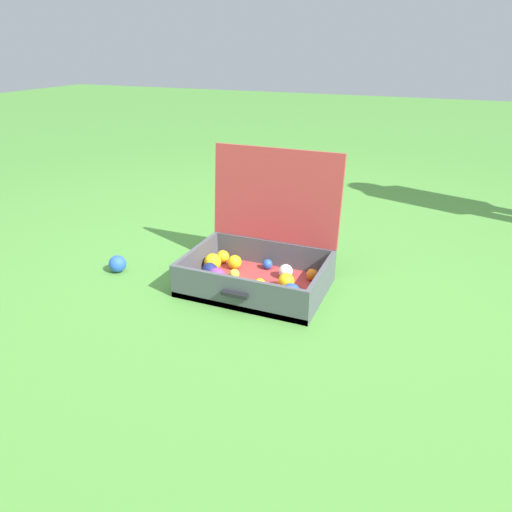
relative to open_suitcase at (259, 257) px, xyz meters
The scene contains 3 objects.
ground_plane 0.13m from the open_suitcase, 38.17° to the right, with size 16.00×16.00×0.00m, color #4C8C38.
open_suitcase is the anchor object (origin of this frame).
stray_ball_on_grass 0.66m from the open_suitcase, 166.69° to the right, with size 0.08×0.08×0.08m, color blue.
Camera 1 is at (0.66, -1.69, 0.97)m, focal length 33.25 mm.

